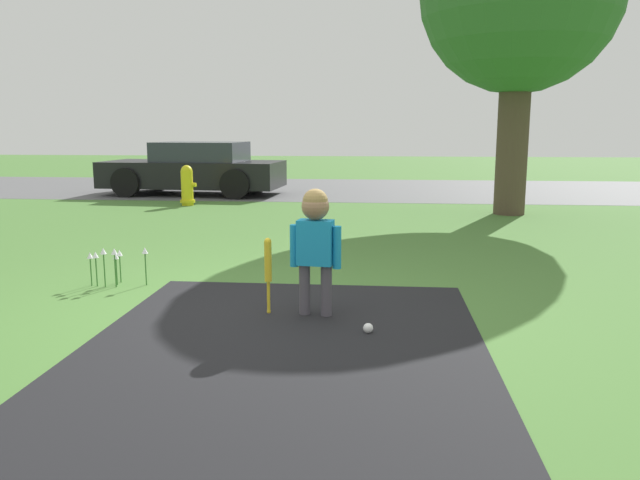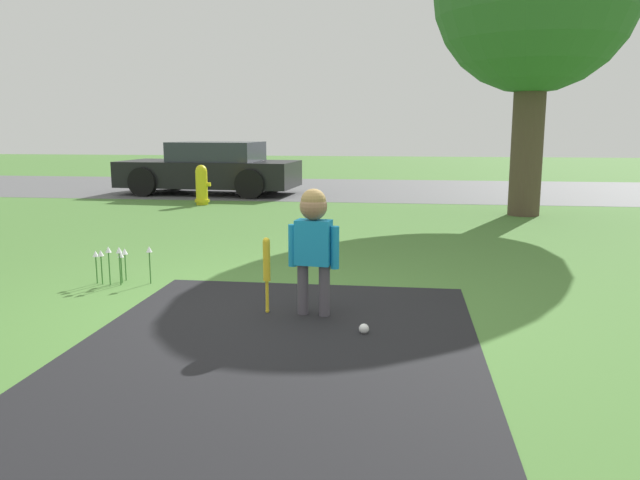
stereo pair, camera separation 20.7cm
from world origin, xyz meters
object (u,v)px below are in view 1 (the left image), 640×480
object	(u,v)px
child	(315,234)
baseball_bat	(268,265)
fire_hydrant	(187,186)
parked_car	(195,169)
sports_ball	(368,328)

from	to	relation	value
child	baseball_bat	distance (m)	0.48
fire_hydrant	parked_car	xyz separation A→B (m)	(-0.45, 2.07, 0.19)
sports_ball	fire_hydrant	world-z (taller)	fire_hydrant
child	baseball_bat	size ratio (longest dim) A/B	1.64
fire_hydrant	parked_car	distance (m)	2.13
child	baseball_bat	world-z (taller)	child
child	parked_car	size ratio (longest dim) A/B	0.25
child	parked_car	xyz separation A→B (m)	(-3.79, 9.31, -0.10)
baseball_bat	sports_ball	world-z (taller)	baseball_bat
fire_hydrant	parked_car	bearing A→B (deg)	102.31
baseball_bat	parked_car	distance (m)	9.89
child	fire_hydrant	xyz separation A→B (m)	(-3.34, 7.23, -0.29)
sports_ball	child	bearing A→B (deg)	136.45
child	fire_hydrant	distance (m)	7.97
child	sports_ball	distance (m)	0.89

